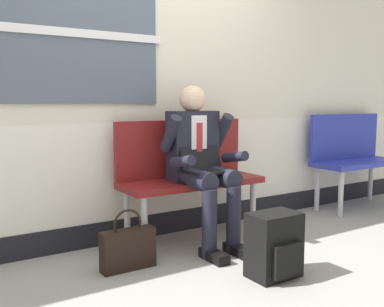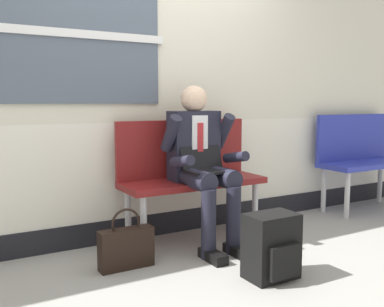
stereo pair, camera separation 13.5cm
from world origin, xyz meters
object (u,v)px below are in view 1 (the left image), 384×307
bench_empty (352,154)px  handbag (128,248)px  person_seated (201,161)px  backpack (275,246)px  bench_with_person (187,170)px

bench_empty → handbag: 2.83m
person_seated → backpack: (0.05, -0.78, -0.47)m
bench_with_person → person_seated: person_seated is taller
person_seated → handbag: person_seated is taller
bench_empty → backpack: size_ratio=2.48×
backpack → handbag: (-0.75, 0.63, -0.06)m
person_seated → handbag: size_ratio=3.02×
bench_empty → handbag: size_ratio=2.51×
backpack → handbag: bearing=140.0°
handbag → backpack: bearing=-40.0°
person_seated → handbag: (-0.70, -0.15, -0.53)m
backpack → handbag: backpack is taller
person_seated → bench_with_person: bearing=90.0°
bench_empty → person_seated: bearing=-174.4°
backpack → person_seated: bearing=93.9°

